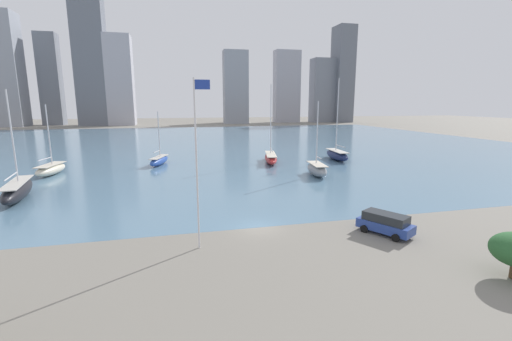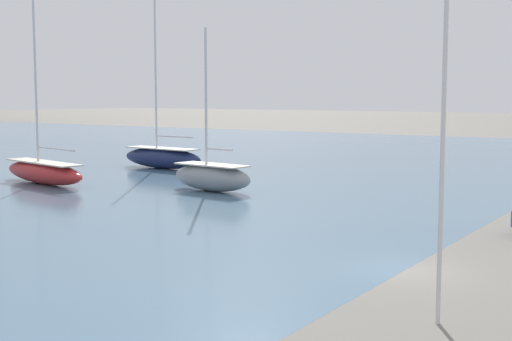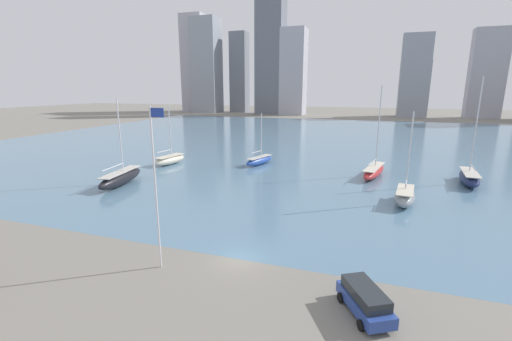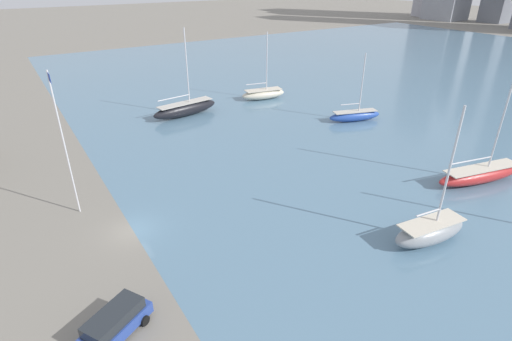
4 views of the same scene
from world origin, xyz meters
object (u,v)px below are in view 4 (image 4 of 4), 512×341
object	(u,v)px
sailboat_red	(481,174)
sailboat_blue	(355,115)
sailboat_gray	(430,231)
sailboat_cream	(263,94)
parked_suv_blue	(115,323)
flag_pole	(64,142)
sailboat_black	(185,109)

from	to	relation	value
sailboat_red	sailboat_blue	bearing A→B (deg)	-174.49
sailboat_gray	sailboat_blue	distance (m)	29.47
sailboat_red	sailboat_cream	world-z (taller)	sailboat_red
sailboat_red	parked_suv_blue	size ratio (longest dim) A/B	2.98
flag_pole	sailboat_gray	world-z (taller)	flag_pole
sailboat_blue	sailboat_cream	bearing A→B (deg)	-144.47
parked_suv_blue	sailboat_black	bearing A→B (deg)	120.91
sailboat_black	sailboat_cream	bearing A→B (deg)	85.34
sailboat_blue	parked_suv_blue	bearing A→B (deg)	-45.30
sailboat_cream	parked_suv_blue	size ratio (longest dim) A/B	2.24
sailboat_blue	flag_pole	bearing A→B (deg)	-65.78
sailboat_red	sailboat_cream	bearing A→B (deg)	-163.40
flag_pole	sailboat_gray	size ratio (longest dim) A/B	1.13
sailboat_blue	sailboat_gray	bearing A→B (deg)	-15.14
flag_pole	sailboat_gray	distance (m)	31.67
flag_pole	sailboat_red	world-z (taller)	sailboat_red
flag_pole	sailboat_red	bearing A→B (deg)	65.93
sailboat_cream	sailboat_blue	distance (m)	17.46
sailboat_cream	parked_suv_blue	distance (m)	51.16
sailboat_gray	parked_suv_blue	size ratio (longest dim) A/B	2.34
sailboat_cream	parked_suv_blue	xyz separation A→B (m)	(37.13, -35.19, 0.08)
sailboat_cream	sailboat_black	world-z (taller)	sailboat_black
sailboat_red	sailboat_black	bearing A→B (deg)	-141.83
sailboat_cream	sailboat_red	bearing A→B (deg)	14.76
sailboat_gray	parked_suv_blue	xyz separation A→B (m)	(-4.22, -24.44, -0.04)
sailboat_gray	sailboat_black	distance (m)	40.60
flag_pole	sailboat_black	distance (m)	28.53
flag_pole	sailboat_red	distance (m)	41.06
flag_pole	sailboat_cream	size ratio (longest dim) A/B	1.18
sailboat_red	sailboat_black	xyz separation A→B (m)	(-36.65, -17.71, 0.15)
sailboat_blue	parked_suv_blue	size ratio (longest dim) A/B	1.98
sailboat_black	sailboat_red	bearing A→B (deg)	17.42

